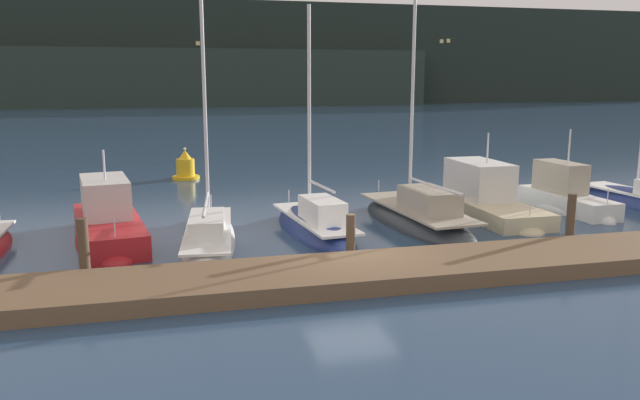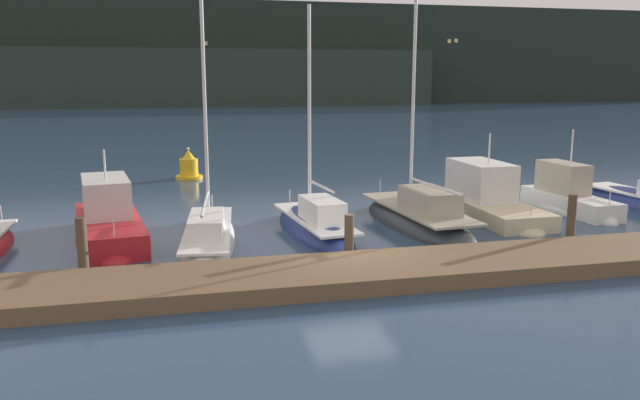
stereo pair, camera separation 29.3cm
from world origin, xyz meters
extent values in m
plane|color=navy|center=(0.00, 0.00, 0.00)|extent=(400.00, 400.00, 0.00)
cube|color=brown|center=(0.00, -1.58, 0.23)|extent=(39.35, 2.80, 0.45)
cylinder|color=#4C3D2D|center=(-7.45, 0.07, 0.89)|extent=(0.28, 0.28, 1.77)
cylinder|color=#4C3D2D|center=(0.00, 0.07, 0.74)|extent=(0.28, 0.28, 1.48)
cylinder|color=#4C3D2D|center=(7.45, 0.07, 0.88)|extent=(0.28, 0.28, 1.76)
cylinder|color=silver|center=(-10.93, 6.15, 0.80)|extent=(0.04, 0.04, 0.50)
ellipsoid|color=red|center=(-7.20, 4.47, 0.00)|extent=(3.18, 7.02, 1.27)
cube|color=red|center=(-7.20, 4.47, 0.40)|extent=(2.91, 6.32, 0.80)
cube|color=silver|center=(-7.30, 5.13, 1.43)|extent=(1.92, 3.17, 1.26)
cube|color=black|center=(-7.50, 6.47, 1.62)|extent=(1.33, 0.45, 0.57)
cylinder|color=silver|center=(-7.22, 4.60, 2.57)|extent=(0.07, 0.07, 1.03)
cylinder|color=silver|center=(-6.77, 1.66, 1.10)|extent=(0.04, 0.04, 0.60)
ellipsoid|color=white|center=(-3.93, 3.55, 0.00)|extent=(2.56, 7.92, 1.31)
cube|color=silver|center=(-3.93, 3.55, 0.46)|extent=(2.15, 6.65, 0.08)
cube|color=silver|center=(-4.03, 2.62, 0.81)|extent=(1.32, 2.59, 0.63)
cylinder|color=silver|center=(-3.87, 4.17, 5.38)|extent=(0.12, 0.12, 9.84)
cylinder|color=silver|center=(-4.07, 2.25, 1.57)|extent=(0.48, 3.85, 0.09)
cylinder|color=silver|center=(-3.57, 7.11, 0.71)|extent=(0.04, 0.04, 0.50)
ellipsoid|color=navy|center=(-0.22, 3.76, 0.00)|extent=(2.42, 6.78, 1.60)
cube|color=silver|center=(-0.22, 3.76, 0.57)|extent=(2.03, 5.69, 0.08)
cube|color=silver|center=(-0.14, 2.97, 1.01)|extent=(1.26, 2.22, 0.80)
cylinder|color=silver|center=(-0.27, 4.29, 4.22)|extent=(0.12, 0.12, 7.30)
cylinder|color=silver|center=(-0.14, 3.05, 1.83)|extent=(0.35, 2.48, 0.09)
cylinder|color=silver|center=(-0.53, 6.79, 0.82)|extent=(0.04, 0.04, 0.50)
ellipsoid|color=#2D3338|center=(3.81, 4.14, 0.00)|extent=(2.88, 7.86, 1.49)
cube|color=#A39984|center=(3.81, 4.14, 0.66)|extent=(2.42, 6.60, 0.08)
cube|color=#A39984|center=(3.88, 3.22, 1.11)|extent=(1.56, 2.56, 0.83)
cylinder|color=silver|center=(3.77, 4.76, 5.50)|extent=(0.12, 0.12, 9.67)
cylinder|color=silver|center=(3.91, 2.88, 1.69)|extent=(0.38, 3.76, 0.09)
cylinder|color=silver|center=(3.54, 7.68, 0.91)|extent=(0.04, 0.04, 0.50)
ellipsoid|color=beige|center=(7.20, 5.04, 0.00)|extent=(2.49, 7.22, 1.08)
cube|color=beige|center=(7.20, 5.04, 0.31)|extent=(2.29, 6.49, 0.62)
cube|color=silver|center=(7.19, 5.76, 1.36)|extent=(1.68, 3.18, 1.47)
cube|color=black|center=(7.19, 7.20, 1.58)|extent=(1.47, 0.29, 0.66)
cylinder|color=silver|center=(7.20, 5.18, 2.70)|extent=(0.07, 0.07, 1.21)
cylinder|color=silver|center=(7.22, 2.01, 0.92)|extent=(0.04, 0.04, 0.60)
ellipsoid|color=white|center=(10.89, 5.04, 0.00)|extent=(1.75, 5.53, 1.24)
cube|color=white|center=(10.89, 5.04, 0.36)|extent=(1.61, 4.98, 0.72)
cube|color=#A39984|center=(10.87, 5.59, 1.34)|extent=(1.14, 2.45, 1.25)
cube|color=black|center=(10.83, 6.68, 1.53)|extent=(0.94, 0.28, 0.56)
cylinder|color=silver|center=(10.88, 5.15, 2.67)|extent=(0.07, 0.07, 1.41)
cylinder|color=silver|center=(10.97, 2.74, 1.02)|extent=(0.04, 0.04, 0.60)
cylinder|color=silver|center=(14.29, 8.36, 0.80)|extent=(0.04, 0.04, 0.50)
cylinder|color=gold|center=(-4.18, 17.43, 0.08)|extent=(1.49, 1.49, 0.16)
cylinder|color=gold|center=(-4.18, 17.43, 0.63)|extent=(0.99, 0.99, 0.93)
cone|color=gold|center=(-4.18, 17.43, 1.34)|extent=(0.69, 0.69, 0.50)
sphere|color=#F9EAB7|center=(-4.18, 17.43, 1.64)|extent=(0.16, 0.16, 0.16)
cube|color=#1E2823|center=(0.00, 118.75, 10.33)|extent=(240.00, 16.00, 20.66)
cube|color=#26332C|center=(-24.97, 108.75, 5.46)|extent=(144.00, 10.00, 10.91)
cube|color=#F4DB8C|center=(44.03, 110.70, 3.97)|extent=(0.80, 0.10, 0.80)
cube|color=#F4DB8C|center=(38.86, 110.70, 5.33)|extent=(0.80, 0.10, 0.80)
cube|color=#F4DB8C|center=(-14.93, 110.70, 1.20)|extent=(0.80, 0.10, 0.80)
cube|color=#F4DB8C|center=(-10.56, 110.70, 1.32)|extent=(0.80, 0.10, 0.80)
cube|color=#F4DB8C|center=(-34.17, 110.70, 10.10)|extent=(0.80, 0.10, 0.80)
cube|color=#F4DB8C|center=(-9.21, 110.70, 8.95)|extent=(0.80, 0.10, 0.80)
cube|color=#F4DB8C|center=(55.34, 110.70, 13.36)|extent=(0.80, 0.10, 0.80)
cube|color=#F4DB8C|center=(53.78, 110.70, 13.23)|extent=(0.80, 0.10, 0.80)
cube|color=#F4DB8C|center=(2.03, 110.70, 12.13)|extent=(0.80, 0.10, 0.80)
cube|color=#F4DB8C|center=(24.50, 110.70, 10.63)|extent=(0.80, 0.10, 0.80)
camera|label=1|loc=(-5.23, -17.08, 5.42)|focal=35.00mm
camera|label=2|loc=(-4.94, -17.15, 5.42)|focal=35.00mm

